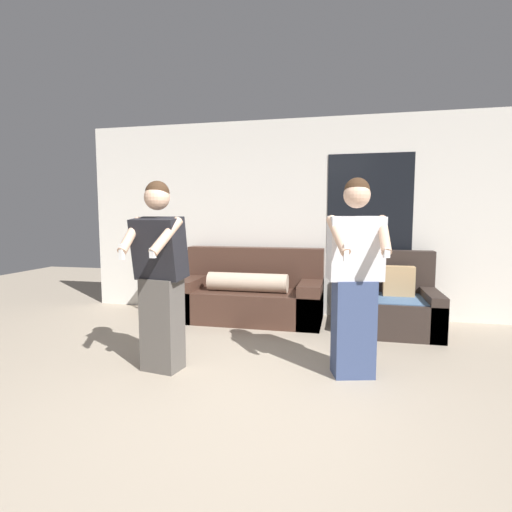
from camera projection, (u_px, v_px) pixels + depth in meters
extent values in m
plane|color=tan|center=(213.00, 433.00, 2.55)|extent=(14.00, 14.00, 0.00)
cube|color=silver|center=(287.00, 218.00, 5.59)|extent=(5.91, 0.06, 2.70)
cube|color=black|center=(370.00, 203.00, 5.29)|extent=(1.10, 0.01, 1.30)
cube|color=#472D23|center=(249.00, 305.00, 5.30)|extent=(1.90, 0.86, 0.41)
cube|color=#472D23|center=(255.00, 267.00, 5.56)|extent=(1.90, 0.22, 0.54)
cube|color=#472D23|center=(192.00, 297.00, 5.47)|extent=(0.28, 0.86, 0.55)
cube|color=#472D23|center=(311.00, 303.00, 5.11)|extent=(0.28, 0.86, 0.55)
cylinder|color=#CCB299|center=(247.00, 282.00, 5.16)|extent=(1.05, 0.24, 0.24)
cube|color=#332823|center=(398.00, 315.00, 4.78)|extent=(0.90, 0.93, 0.41)
cube|color=#332823|center=(396.00, 271.00, 5.09)|extent=(0.90, 0.20, 0.54)
cube|color=#332823|center=(367.00, 309.00, 4.85)|extent=(0.18, 0.93, 0.51)
cube|color=#332823|center=(431.00, 312.00, 4.70)|extent=(0.18, 0.93, 0.51)
cube|color=slate|center=(399.00, 298.00, 4.71)|extent=(0.77, 0.75, 0.01)
cube|color=tan|center=(399.00, 281.00, 4.81)|extent=(0.36, 0.14, 0.36)
cube|color=brown|center=(162.00, 272.00, 5.82)|extent=(0.49, 0.36, 0.04)
cylinder|color=brown|center=(145.00, 293.00, 5.76)|extent=(0.04, 0.04, 0.55)
cylinder|color=brown|center=(171.00, 294.00, 5.67)|extent=(0.04, 0.04, 0.55)
cylinder|color=brown|center=(154.00, 289.00, 6.03)|extent=(0.04, 0.04, 0.55)
cylinder|color=brown|center=(179.00, 290.00, 5.95)|extent=(0.04, 0.04, 0.55)
cube|color=tan|center=(153.00, 266.00, 5.82)|extent=(0.10, 0.02, 0.17)
cube|color=tan|center=(162.00, 267.00, 5.81)|extent=(0.13, 0.02, 0.15)
cube|color=tan|center=(170.00, 267.00, 5.81)|extent=(0.16, 0.02, 0.13)
cube|color=#56514C|center=(162.00, 324.00, 3.58)|extent=(0.36, 0.29, 0.83)
cube|color=black|center=(159.00, 248.00, 3.49)|extent=(0.48, 0.36, 0.56)
sphere|color=#DBAD8E|center=(157.00, 197.00, 3.43)|extent=(0.22, 0.22, 0.22)
sphere|color=#3D2819|center=(157.00, 193.00, 3.44)|extent=(0.21, 0.21, 0.21)
cylinder|color=#DBAD8E|center=(131.00, 235.00, 3.40)|extent=(0.09, 0.36, 0.32)
cube|color=white|center=(122.00, 252.00, 3.27)|extent=(0.04, 0.04, 0.13)
cylinder|color=#DBAD8E|center=(166.00, 236.00, 3.27)|extent=(0.19, 0.36, 0.32)
cube|color=white|center=(153.00, 253.00, 3.15)|extent=(0.05, 0.04, 0.08)
cube|color=#384770|center=(353.00, 328.00, 3.44)|extent=(0.39, 0.32, 0.84)
cube|color=silver|center=(355.00, 248.00, 3.37)|extent=(0.50, 0.34, 0.55)
sphere|color=#DBAD8E|center=(357.00, 195.00, 3.32)|extent=(0.22, 0.22, 0.22)
sphere|color=#3D2819|center=(357.00, 190.00, 3.32)|extent=(0.21, 0.21, 0.21)
cylinder|color=#DBAD8E|center=(338.00, 235.00, 3.20)|extent=(0.22, 0.36, 0.32)
cube|color=white|center=(346.00, 253.00, 3.06)|extent=(0.04, 0.04, 0.13)
cylinder|color=#DBAD8E|center=(384.00, 235.00, 3.21)|extent=(0.10, 0.36, 0.32)
cube|color=white|center=(387.00, 253.00, 3.07)|extent=(0.05, 0.05, 0.08)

